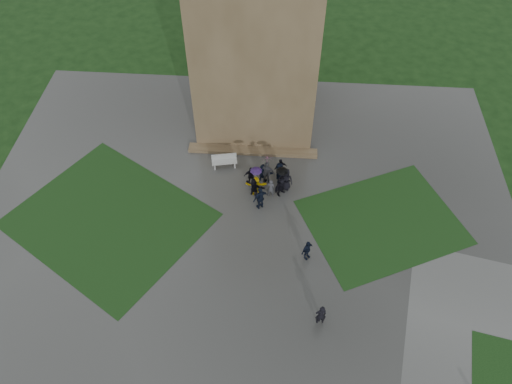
{
  "coord_description": "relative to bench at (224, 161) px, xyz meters",
  "views": [
    {
      "loc": [
        1.99,
        -14.31,
        24.66
      ],
      "look_at": [
        0.56,
        5.88,
        1.2
      ],
      "focal_mm": 35.0,
      "sensor_mm": 36.0,
      "label": 1
    }
  ],
  "objects": [
    {
      "name": "ground",
      "position": [
        1.82,
        -9.08,
        -0.52
      ],
      "size": [
        120.0,
        120.0,
        0.0
      ],
      "primitive_type": "plane",
      "color": "black"
    },
    {
      "name": "tower_plinth",
      "position": [
        1.82,
        1.52,
        -0.39
      ],
      "size": [
        9.0,
        0.8,
        0.22
      ],
      "primitive_type": "cube",
      "color": "brown",
      "rests_on": "plaza"
    },
    {
      "name": "visitor_cluster",
      "position": [
        3.06,
        -1.83,
        0.42
      ],
      "size": [
        3.2,
        3.81,
        2.37
      ],
      "color": "black",
      "rests_on": "plaza"
    },
    {
      "name": "lawn_inset_right",
      "position": [
        10.32,
        -4.08,
        -0.5
      ],
      "size": [
        11.12,
        10.15,
        0.01
      ],
      "primitive_type": "cube",
      "rotation": [
        0.0,
        0.0,
        0.44
      ],
      "color": "black",
      "rests_on": "plaza"
    },
    {
      "name": "pedestrian_near",
      "position": [
        6.33,
        -11.08,
        0.29
      ],
      "size": [
        0.64,
        0.48,
        1.6
      ],
      "primitive_type": "imported",
      "rotation": [
        0.0,
        0.0,
        3.31
      ],
      "color": "black",
      "rests_on": "plaza"
    },
    {
      "name": "lawn_inset_left",
      "position": [
        -6.68,
        -5.08,
        -0.5
      ],
      "size": [
        14.1,
        13.46,
        0.01
      ],
      "primitive_type": "cube",
      "rotation": [
        0.0,
        0.0,
        -0.56
      ],
      "color": "black",
      "rests_on": "plaza"
    },
    {
      "name": "plaza",
      "position": [
        1.82,
        -7.08,
        -0.51
      ],
      "size": [
        34.0,
        34.0,
        0.02
      ],
      "primitive_type": "cube",
      "color": "#343431",
      "rests_on": "ground"
    },
    {
      "name": "bench",
      "position": [
        0.0,
        0.0,
        0.0
      ],
      "size": [
        1.76,
        0.85,
        0.98
      ],
      "rotation": [
        0.0,
        0.0,
        0.2
      ],
      "color": "#A9AAA5",
      "rests_on": "plaza"
    },
    {
      "name": "pedestrian_mid",
      "position": [
        5.6,
        -7.03,
        0.25
      ],
      "size": [
        0.97,
        0.99,
        1.51
      ],
      "primitive_type": "imported",
      "rotation": [
        0.0,
        0.0,
        0.82
      ],
      "color": "black",
      "rests_on": "plaza"
    }
  ]
}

